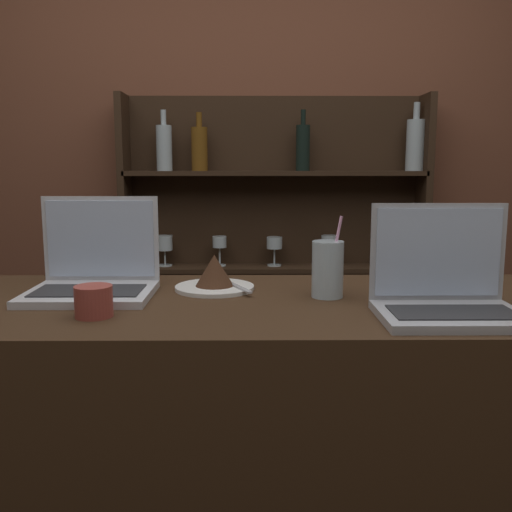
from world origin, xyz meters
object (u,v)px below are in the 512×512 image
at_px(coffee_cup, 94,301).
at_px(water_glass, 328,269).
at_px(cake_plate, 215,276).
at_px(laptop_far, 446,291).
at_px(laptop_near, 94,274).

bearing_deg(coffee_cup, water_glass, 19.14).
bearing_deg(cake_plate, laptop_far, -27.04).
xyz_separation_m(laptop_far, cake_plate, (-0.50, 0.26, -0.02)).
height_order(laptop_far, water_glass, laptop_far).
relative_size(laptop_near, laptop_far, 1.00).
xyz_separation_m(water_glass, coffee_cup, (-0.51, -0.18, -0.03)).
height_order(laptop_far, coffee_cup, laptop_far).
height_order(laptop_near, water_glass, laptop_near).
xyz_separation_m(laptop_far, water_glass, (-0.23, 0.17, 0.02)).
height_order(cake_plate, water_glass, water_glass).
xyz_separation_m(laptop_near, coffee_cup, (0.06, -0.22, -0.02)).
bearing_deg(water_glass, coffee_cup, -160.86).
bearing_deg(water_glass, laptop_near, 176.02).
bearing_deg(laptop_far, laptop_near, 165.05).
relative_size(cake_plate, water_glass, 1.03).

